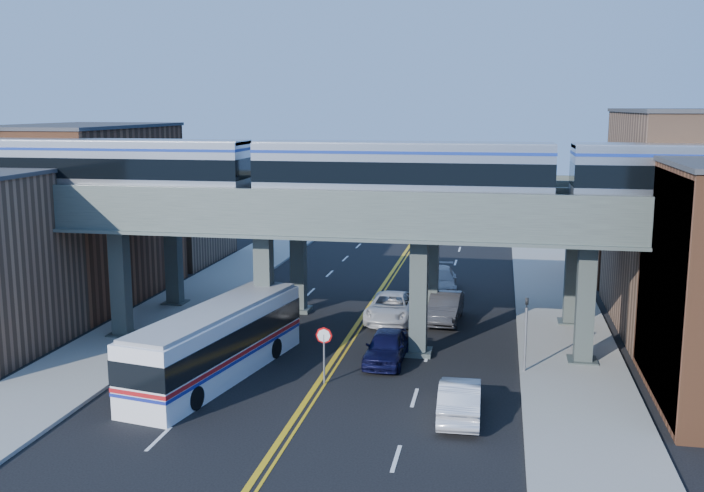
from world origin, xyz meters
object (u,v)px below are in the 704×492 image
at_px(stop_sign, 324,346).
at_px(car_lane_b, 445,307).
at_px(transit_train, 402,172).
at_px(car_lane_a, 386,347).
at_px(traffic_signal, 526,326).
at_px(car_lane_c, 391,307).
at_px(car_parked_curb, 460,399).
at_px(car_lane_d, 439,280).
at_px(transit_bus, 217,343).

height_order(stop_sign, car_lane_b, stop_sign).
distance_m(transit_train, car_lane_a, 8.54).
distance_m(traffic_signal, car_lane_a, 6.76).
relative_size(traffic_signal, car_lane_a, 0.89).
xyz_separation_m(traffic_signal, car_lane_c, (-7.40, 8.07, -1.52)).
height_order(car_lane_a, car_parked_curb, car_lane_a).
height_order(car_lane_a, car_lane_d, car_lane_d).
relative_size(transit_train, car_lane_c, 7.97).
height_order(transit_bus, car_lane_c, transit_bus).
height_order(transit_train, car_lane_d, transit_train).
distance_m(traffic_signal, car_lane_d, 16.56).
distance_m(transit_train, car_lane_b, 10.72).
height_order(traffic_signal, transit_bus, traffic_signal).
bearing_deg(stop_sign, traffic_signal, 18.63).
distance_m(transit_bus, car_lane_a, 8.17).
bearing_deg(car_lane_d, car_lane_a, -99.40).
distance_m(traffic_signal, car_parked_curb, 6.56).
relative_size(car_lane_d, car_parked_curb, 1.20).
distance_m(transit_train, stop_sign, 9.37).
xyz_separation_m(transit_bus, car_parked_curb, (11.23, -2.78, -0.82)).
bearing_deg(car_lane_b, car_lane_c, -169.92).
bearing_deg(car_lane_a, car_lane_b, 75.29).
xyz_separation_m(car_lane_a, car_lane_b, (2.27, 8.01, 0.04)).
bearing_deg(transit_bus, car_parked_curb, -93.23).
distance_m(car_lane_c, car_lane_d, 7.89).
bearing_deg(car_lane_a, car_lane_d, 85.98).
height_order(stop_sign, car_lane_a, stop_sign).
xyz_separation_m(transit_train, stop_sign, (-2.79, -5.00, -7.41)).
bearing_deg(car_lane_a, car_lane_c, 97.33).
xyz_separation_m(transit_train, car_lane_a, (-0.46, -1.54, -8.39)).
bearing_deg(car_lane_d, car_lane_b, -87.06).
relative_size(transit_bus, car_parked_curb, 2.62).
height_order(transit_bus, car_lane_b, transit_bus).
relative_size(traffic_signal, car_parked_curb, 0.87).
relative_size(transit_train, car_lane_a, 9.74).
relative_size(transit_train, car_lane_d, 7.93).
bearing_deg(stop_sign, car_lane_c, 82.28).
distance_m(car_lane_c, car_parked_curb, 14.63).
relative_size(stop_sign, car_lane_a, 0.57).
relative_size(traffic_signal, car_lane_d, 0.73).
bearing_deg(transit_bus, stop_sign, -79.25).
height_order(car_lane_c, car_lane_d, car_lane_d).
xyz_separation_m(traffic_signal, car_lane_d, (-5.21, 15.65, -1.48)).
bearing_deg(traffic_signal, car_lane_a, 175.98).
height_order(stop_sign, car_lane_c, stop_sign).
xyz_separation_m(transit_train, car_lane_d, (0.91, 13.65, -8.35)).
bearing_deg(traffic_signal, transit_train, 161.88).
distance_m(car_lane_a, car_parked_curb, 7.35).
relative_size(stop_sign, car_lane_b, 0.53).
bearing_deg(car_lane_b, stop_sign, -109.22).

